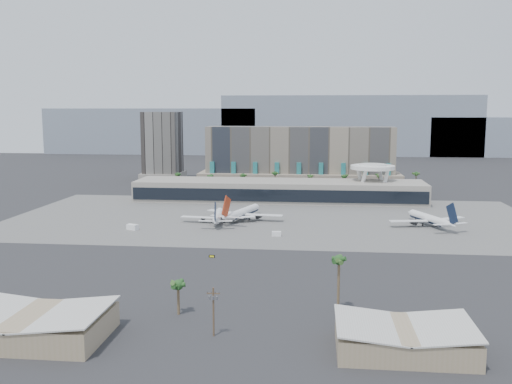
# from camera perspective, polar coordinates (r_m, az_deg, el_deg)

# --- Properties ---
(ground) EXTENTS (900.00, 900.00, 0.00)m
(ground) POSITION_cam_1_polar(r_m,az_deg,el_deg) (231.80, 0.50, -5.17)
(ground) COLOR #232326
(ground) RESTS_ON ground
(apron_pad) EXTENTS (260.00, 130.00, 0.06)m
(apron_pad) POSITION_cam_1_polar(r_m,az_deg,el_deg) (285.37, 1.58, -2.61)
(apron_pad) COLOR #5B5B59
(apron_pad) RESTS_ON ground
(mountain_ridge) EXTENTS (680.00, 60.00, 70.00)m
(mountain_ridge) POSITION_cam_1_polar(r_m,az_deg,el_deg) (694.84, 6.61, 6.23)
(mountain_ridge) COLOR gray
(mountain_ridge) RESTS_ON ground
(hotel) EXTENTS (140.00, 30.00, 42.00)m
(hotel) POSITION_cam_1_polar(r_m,az_deg,el_deg) (400.70, 4.36, 2.93)
(hotel) COLOR gray
(hotel) RESTS_ON ground
(office_tower) EXTENTS (30.00, 30.00, 52.00)m
(office_tower) POSITION_cam_1_polar(r_m,az_deg,el_deg) (441.28, -9.31, 4.13)
(office_tower) COLOR black
(office_tower) RESTS_ON ground
(terminal) EXTENTS (170.00, 32.50, 14.50)m
(terminal) POSITION_cam_1_polar(r_m,az_deg,el_deg) (338.28, 2.32, 0.21)
(terminal) COLOR gray
(terminal) RESTS_ON ground
(saucer_structure) EXTENTS (26.00, 26.00, 21.89)m
(saucer_structure) POSITION_cam_1_polar(r_m,az_deg,el_deg) (343.83, 11.59, 2.18)
(saucer_structure) COLOR white
(saucer_structure) RESTS_ON ground
(palm_row) EXTENTS (157.80, 2.80, 13.10)m
(palm_row) POSITION_cam_1_polar(r_m,az_deg,el_deg) (372.23, 3.75, 1.55)
(palm_row) COLOR brown
(palm_row) RESTS_ON ground
(hangar_left) EXTENTS (36.65, 22.60, 7.55)m
(hangar_left) POSITION_cam_1_polar(r_m,az_deg,el_deg) (148.39, -21.67, -12.30)
(hangar_left) COLOR #9D8B69
(hangar_left) RESTS_ON ground
(hangar_right) EXTENTS (30.55, 20.60, 6.89)m
(hangar_right) POSITION_cam_1_polar(r_m,az_deg,el_deg) (135.90, 14.58, -14.01)
(hangar_right) COLOR #9D8B69
(hangar_right) RESTS_ON ground
(utility_pole) EXTENTS (3.20, 0.85, 12.00)m
(utility_pole) POSITION_cam_1_polar(r_m,az_deg,el_deg) (138.61, -4.29, -11.45)
(utility_pole) COLOR #4C3826
(utility_pole) RESTS_ON ground
(airliner_left) EXTENTS (35.93, 37.14, 12.83)m
(airliner_left) POSITION_cam_1_polar(r_m,az_deg,el_deg) (273.10, -3.84, -2.44)
(airliner_left) COLOR white
(airliner_left) RESTS_ON ground
(airliner_centre) EXTENTS (39.32, 40.70, 14.52)m
(airliner_centre) POSITION_cam_1_polar(r_m,az_deg,el_deg) (280.59, -1.35, -2.04)
(airliner_centre) COLOR white
(airliner_centre) RESTS_ON ground
(airliner_right) EXTENTS (36.87, 38.02, 13.87)m
(airliner_right) POSITION_cam_1_polar(r_m,az_deg,el_deg) (276.90, 16.98, -2.58)
(airliner_right) COLOR white
(airliner_right) RESTS_ON ground
(service_vehicle_a) EXTENTS (5.71, 4.38, 2.51)m
(service_vehicle_a) POSITION_cam_1_polar(r_m,az_deg,el_deg) (263.30, -12.25, -3.45)
(service_vehicle_a) COLOR white
(service_vehicle_a) RESTS_ON ground
(service_vehicle_b) EXTENTS (4.17, 2.64, 2.04)m
(service_vehicle_b) POSITION_cam_1_polar(r_m,az_deg,el_deg) (244.86, 2.06, -4.20)
(service_vehicle_b) COLOR white
(service_vehicle_b) RESTS_ON ground
(taxiway_sign) EXTENTS (2.20, 0.39, 1.00)m
(taxiway_sign) POSITION_cam_1_polar(r_m,az_deg,el_deg) (210.75, -4.44, -6.43)
(taxiway_sign) COLOR black
(taxiway_sign) RESTS_ON ground
(near_palm_a) EXTENTS (6.00, 6.00, 9.49)m
(near_palm_a) POSITION_cam_1_polar(r_m,az_deg,el_deg) (153.63, -7.79, -9.69)
(near_palm_a) COLOR brown
(near_palm_a) RESTS_ON ground
(near_palm_b) EXTENTS (6.00, 6.00, 15.81)m
(near_palm_b) POSITION_cam_1_polar(r_m,az_deg,el_deg) (153.73, 8.29, -7.28)
(near_palm_b) COLOR brown
(near_palm_b) RESTS_ON ground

